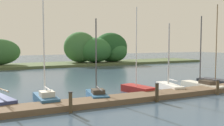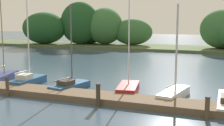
% 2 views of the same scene
% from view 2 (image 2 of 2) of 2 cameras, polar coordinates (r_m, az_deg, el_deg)
% --- Properties ---
extents(dock_pier, '(30.00, 1.80, 0.35)m').
position_cam_2_polar(dock_pier, '(18.00, -10.29, -5.78)').
color(dock_pier, brown).
rests_on(dock_pier, ground).
extents(far_shore, '(66.31, 8.71, 7.27)m').
position_cam_2_polar(far_shore, '(45.08, 6.42, 6.18)').
color(far_shore, '#4C5B38').
rests_on(far_shore, ground).
extents(sailboat_2, '(1.80, 3.36, 7.51)m').
position_cam_2_polar(sailboat_2, '(23.53, -20.26, -2.37)').
color(sailboat_2, navy).
rests_on(sailboat_2, ground).
extents(sailboat_3, '(1.12, 3.24, 7.29)m').
position_cam_2_polar(sailboat_3, '(21.36, -15.89, -3.10)').
color(sailboat_3, '#285684').
rests_on(sailboat_3, ground).
extents(sailboat_4, '(1.68, 3.41, 5.52)m').
position_cam_2_polar(sailboat_4, '(19.31, -8.03, -4.26)').
color(sailboat_4, '#285684').
rests_on(sailboat_4, ground).
extents(sailboat_5, '(1.64, 3.18, 6.57)m').
position_cam_2_polar(sailboat_5, '(18.51, 3.20, -4.78)').
color(sailboat_5, maroon).
rests_on(sailboat_5, ground).
extents(sailboat_6, '(1.51, 3.56, 5.44)m').
position_cam_2_polar(sailboat_6, '(17.60, 12.08, -5.55)').
color(sailboat_6, white).
rests_on(sailboat_6, ground).
extents(mooring_piling_2, '(0.23, 0.23, 1.18)m').
position_cam_2_polar(mooring_piling_2, '(18.59, -19.67, -4.37)').
color(mooring_piling_2, '#4C3D28').
rests_on(mooring_piling_2, ground).
extents(mooring_piling_3, '(0.27, 0.27, 1.23)m').
position_cam_2_polar(mooring_piling_3, '(15.56, -2.71, -6.25)').
color(mooring_piling_3, '#3D3323').
rests_on(mooring_piling_3, ground).
extents(mooring_piling_4, '(0.25, 0.25, 1.09)m').
position_cam_2_polar(mooring_piling_4, '(14.30, 18.02, -8.34)').
color(mooring_piling_4, '#4C3D28').
rests_on(mooring_piling_4, ground).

